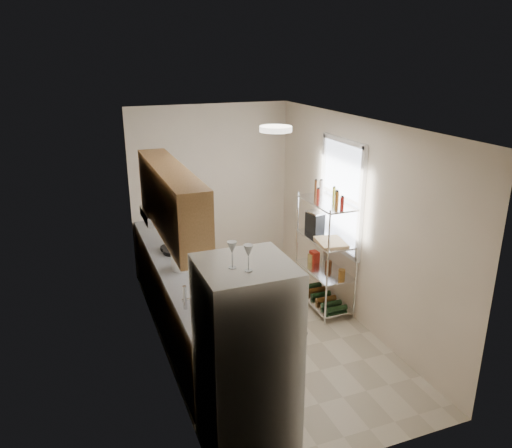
# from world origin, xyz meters

# --- Properties ---
(room) EXTENTS (2.52, 4.42, 2.62)m
(room) POSITION_xyz_m (0.00, 0.00, 1.30)
(room) COLOR beige
(room) RESTS_ON ground
(counter_run) EXTENTS (0.63, 3.51, 0.90)m
(counter_run) POSITION_xyz_m (-0.92, 0.44, 0.45)
(counter_run) COLOR tan
(counter_run) RESTS_ON ground
(upper_cabinets) EXTENTS (0.33, 2.20, 0.72)m
(upper_cabinets) POSITION_xyz_m (-1.05, 0.10, 1.81)
(upper_cabinets) COLOR tan
(upper_cabinets) RESTS_ON room
(range_hood) EXTENTS (0.50, 0.60, 0.12)m
(range_hood) POSITION_xyz_m (-1.00, 0.90, 1.39)
(range_hood) COLOR #B7BABC
(range_hood) RESTS_ON room
(window) EXTENTS (0.06, 1.00, 1.46)m
(window) POSITION_xyz_m (1.23, 0.35, 1.55)
(window) COLOR white
(window) RESTS_ON room
(bakers_rack) EXTENTS (0.45, 0.90, 1.73)m
(bakers_rack) POSITION_xyz_m (1.00, 0.30, 1.11)
(bakers_rack) COLOR silver
(bakers_rack) RESTS_ON ground
(ceiling_dome) EXTENTS (0.34, 0.34, 0.05)m
(ceiling_dome) POSITION_xyz_m (0.00, -0.30, 2.57)
(ceiling_dome) COLOR white
(ceiling_dome) RESTS_ON room
(refrigerator) EXTENTS (0.73, 0.73, 1.78)m
(refrigerator) POSITION_xyz_m (-0.87, -1.75, 0.89)
(refrigerator) COLOR white
(refrigerator) RESTS_ON ground
(wine_glass_a) EXTENTS (0.07, 0.07, 0.21)m
(wine_glass_a) POSITION_xyz_m (-0.89, -1.88, 1.88)
(wine_glass_a) COLOR silver
(wine_glass_a) RESTS_ON refrigerator
(wine_glass_b) EXTENTS (0.08, 0.08, 0.21)m
(wine_glass_b) POSITION_xyz_m (-0.99, -1.79, 1.89)
(wine_glass_b) COLOR silver
(wine_glass_b) RESTS_ON refrigerator
(rice_cooker) EXTENTS (0.26, 0.26, 0.21)m
(rice_cooker) POSITION_xyz_m (-0.93, 0.27, 1.00)
(rice_cooker) COLOR white
(rice_cooker) RESTS_ON counter_run
(frying_pan_large) EXTENTS (0.31, 0.31, 0.05)m
(frying_pan_large) POSITION_xyz_m (-0.92, 0.79, 0.92)
(frying_pan_large) COLOR black
(frying_pan_large) RESTS_ON counter_run
(frying_pan_small) EXTENTS (0.23, 0.23, 0.05)m
(frying_pan_small) POSITION_xyz_m (-0.95, 0.91, 0.92)
(frying_pan_small) COLOR black
(frying_pan_small) RESTS_ON counter_run
(cutting_board) EXTENTS (0.40, 0.48, 0.03)m
(cutting_board) POSITION_xyz_m (0.97, 0.11, 1.03)
(cutting_board) COLOR tan
(cutting_board) RESTS_ON bakers_rack
(espresso_machine) EXTENTS (0.20, 0.26, 0.28)m
(espresso_machine) POSITION_xyz_m (0.98, 0.59, 1.15)
(espresso_machine) COLOR black
(espresso_machine) RESTS_ON bakers_rack
(storage_bag) EXTENTS (0.10, 0.14, 0.15)m
(storage_bag) POSITION_xyz_m (0.99, 0.58, 0.64)
(storage_bag) COLOR #AB2415
(storage_bag) RESTS_ON bakers_rack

